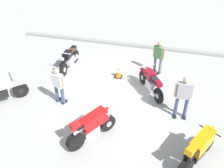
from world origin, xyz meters
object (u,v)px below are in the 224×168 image
at_px(motorcycle_red_sportbike, 92,125).
at_px(traffic_cone, 118,72).
at_px(motorcycle_maroon_cruiser, 151,82).
at_px(person_in_white_shirt, 58,84).
at_px(motorcycle_silver_cruiser, 1,92).
at_px(person_in_gray_shirt, 184,94).
at_px(motorcycle_black_cruiser, 69,59).
at_px(person_in_green_shirt, 159,56).
at_px(motorcycle_orange_sportbike, 200,148).

bearing_deg(motorcycle_red_sportbike, traffic_cone, 36.37).
xyz_separation_m(motorcycle_maroon_cruiser, person_in_white_shirt, (-3.44, -1.65, 0.39)).
distance_m(motorcycle_silver_cruiser, traffic_cone, 5.13).
xyz_separation_m(person_in_white_shirt, person_in_gray_shirt, (4.73, 0.39, 0.12)).
bearing_deg(motorcycle_black_cruiser, motorcycle_red_sportbike, 32.31).
bearing_deg(motorcycle_black_cruiser, person_in_white_shirt, 15.55).
distance_m(person_in_white_shirt, traffic_cone, 3.16).
bearing_deg(motorcycle_maroon_cruiser, motorcycle_red_sportbike, 120.30).
bearing_deg(motorcycle_silver_cruiser, person_in_green_shirt, -10.79).
relative_size(motorcycle_silver_cruiser, traffic_cone, 2.96).
relative_size(motorcycle_silver_cruiser, person_in_white_shirt, 0.97).
distance_m(motorcycle_maroon_cruiser, person_in_white_shirt, 3.84).
relative_size(motorcycle_red_sportbike, person_in_gray_shirt, 0.96).
relative_size(motorcycle_silver_cruiser, person_in_gray_shirt, 0.88).
xyz_separation_m(motorcycle_maroon_cruiser, motorcycle_silver_cruiser, (-5.72, -2.22, 0.00)).
bearing_deg(person_in_gray_shirt, motorcycle_maroon_cruiser, -139.97).
bearing_deg(motorcycle_orange_sportbike, person_in_green_shirt, 50.31).
bearing_deg(person_in_gray_shirt, motorcycle_silver_cruiser, -87.88).
distance_m(motorcycle_silver_cruiser, motorcycle_red_sportbike, 4.29).
bearing_deg(person_in_white_shirt, motorcycle_orange_sportbike, -90.05).
distance_m(motorcycle_maroon_cruiser, traffic_cone, 1.86).
bearing_deg(traffic_cone, person_in_gray_shirt, -35.91).
relative_size(motorcycle_maroon_cruiser, motorcycle_silver_cruiser, 1.15).
relative_size(person_in_white_shirt, person_in_green_shirt, 1.00).
relative_size(motorcycle_silver_cruiser, motorcycle_red_sportbike, 0.92).
bearing_deg(motorcycle_red_sportbike, person_in_gray_shirt, -20.68).
xyz_separation_m(motorcycle_red_sportbike, traffic_cone, (-0.09, 4.04, -0.33)).
distance_m(motorcycle_silver_cruiser, motorcycle_orange_sportbike, 7.66).
bearing_deg(motorcycle_black_cruiser, motorcycle_orange_sportbike, 55.04).
bearing_deg(traffic_cone, motorcycle_orange_sportbike, -49.55).
bearing_deg(person_in_green_shirt, motorcycle_silver_cruiser, -27.19).
bearing_deg(motorcycle_maroon_cruiser, person_in_green_shirt, -36.94).
bearing_deg(person_in_green_shirt, person_in_white_shirt, -17.64).
bearing_deg(person_in_gray_shirt, person_in_white_shirt, -91.01).
distance_m(motorcycle_orange_sportbike, person_in_white_shirt, 5.56).
relative_size(person_in_white_shirt, traffic_cone, 3.05).
bearing_deg(person_in_white_shirt, motorcycle_red_sportbike, -112.20).
relative_size(motorcycle_maroon_cruiser, person_in_white_shirt, 1.12).
distance_m(motorcycle_black_cruiser, traffic_cone, 2.56).
height_order(motorcycle_red_sportbike, person_in_green_shirt, person_in_green_shirt).
distance_m(person_in_white_shirt, person_in_green_shirt, 4.92).
distance_m(motorcycle_black_cruiser, person_in_white_shirt, 2.82).
bearing_deg(motorcycle_maroon_cruiser, traffic_cone, 28.38).
bearing_deg(motorcycle_silver_cruiser, person_in_white_shirt, -31.08).
relative_size(motorcycle_black_cruiser, motorcycle_red_sportbike, 1.23).
height_order(motorcycle_black_cruiser, person_in_green_shirt, person_in_green_shirt).
xyz_separation_m(motorcycle_orange_sportbike, person_in_gray_shirt, (-0.58, 1.99, 0.44)).
bearing_deg(person_in_gray_shirt, person_in_green_shirt, -164.23).
bearing_deg(motorcycle_silver_cruiser, motorcycle_maroon_cruiser, -24.04).
bearing_deg(motorcycle_silver_cruiser, motorcycle_orange_sportbike, -52.96).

